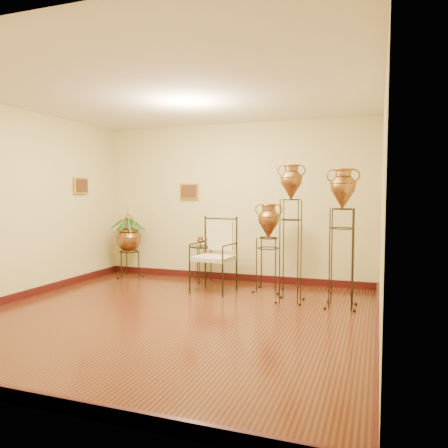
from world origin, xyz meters
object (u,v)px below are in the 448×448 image
(amphora_tall, at_px, (291,232))
(amphora_mid, at_px, (342,237))
(side_table, at_px, (203,263))
(armchair, at_px, (213,255))
(planter_urn, at_px, (129,236))

(amphora_tall, relative_size, amphora_mid, 1.04)
(amphora_mid, xyz_separation_m, side_table, (-2.46, 0.97, -0.64))
(armchair, distance_m, side_table, 0.85)
(amphora_tall, relative_size, armchair, 1.70)
(amphora_tall, height_order, side_table, amphora_tall)
(planter_urn, relative_size, armchair, 1.17)
(side_table, bearing_deg, armchair, -55.21)
(amphora_tall, height_order, amphora_mid, amphora_tall)
(planter_urn, distance_m, side_table, 1.56)
(planter_urn, bearing_deg, amphora_tall, -15.48)
(armchair, relative_size, side_table, 1.45)
(planter_urn, height_order, side_table, planter_urn)
(amphora_tall, xyz_separation_m, amphora_mid, (0.72, -0.07, -0.05))
(amphora_tall, distance_m, amphora_mid, 0.72)
(amphora_mid, distance_m, planter_urn, 4.08)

